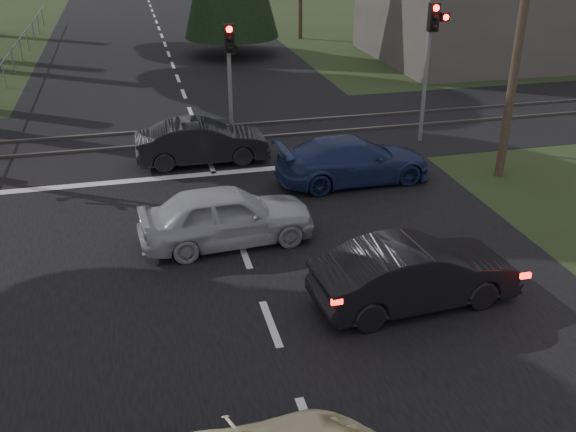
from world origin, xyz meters
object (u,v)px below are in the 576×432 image
object	(u,v)px
utility_pole_near	(523,16)
blue_sedan	(353,160)
dark_hatchback	(415,274)
silver_car	(227,216)
dark_car_far	(202,142)
traffic_signal_right	(431,46)
traffic_signal_center	(230,64)

from	to	relation	value
utility_pole_near	blue_sedan	distance (m)	6.11
dark_hatchback	blue_sedan	size ratio (longest dim) A/B	0.91
silver_car	dark_car_far	world-z (taller)	silver_car
utility_pole_near	dark_hatchback	size ratio (longest dim) A/B	2.13
dark_hatchback	utility_pole_near	bearing A→B (deg)	-47.25
traffic_signal_right	dark_car_far	xyz separation A→B (m)	(-7.75, -0.20, -2.63)
silver_car	dark_car_far	distance (m)	5.65
dark_hatchback	silver_car	bearing A→B (deg)	38.04
dark_hatchback	dark_car_far	distance (m)	9.78
utility_pole_near	silver_car	bearing A→B (deg)	-164.85
traffic_signal_center	utility_pole_near	bearing A→B (deg)	-31.95
traffic_signal_center	dark_car_far	size ratio (longest dim) A/B	0.98
traffic_signal_right	blue_sedan	distance (m)	5.29
silver_car	blue_sedan	world-z (taller)	silver_car
utility_pole_near	dark_hatchback	bearing A→B (deg)	-132.60
utility_pole_near	dark_car_far	xyz separation A→B (m)	(-8.70, 3.27, -4.04)
traffic_signal_right	dark_car_far	world-z (taller)	traffic_signal_right
traffic_signal_right	dark_car_far	size ratio (longest dim) A/B	1.12
traffic_signal_right	utility_pole_near	distance (m)	3.87
dark_hatchback	traffic_signal_center	bearing A→B (deg)	6.11
blue_sedan	traffic_signal_center	bearing A→B (deg)	33.55
traffic_signal_center	dark_car_far	xyz separation A→B (m)	(-1.20, -1.41, -2.12)
blue_sedan	dark_car_far	size ratio (longest dim) A/B	1.11
traffic_signal_right	blue_sedan	size ratio (longest dim) A/B	1.01
traffic_signal_right	utility_pole_near	bearing A→B (deg)	-74.66
traffic_signal_right	silver_car	world-z (taller)	traffic_signal_right
traffic_signal_right	traffic_signal_center	xyz separation A→B (m)	(-6.55, 1.20, -0.51)
silver_car	dark_car_far	xyz separation A→B (m)	(0.08, 5.65, -0.03)
traffic_signal_right	traffic_signal_center	size ratio (longest dim) A/B	1.15
traffic_signal_right	utility_pole_near	xyz separation A→B (m)	(0.95, -3.47, 1.41)
dark_hatchback	silver_car	distance (m)	4.87
traffic_signal_right	dark_hatchback	xyz separation A→B (m)	(-4.53, -9.43, -2.62)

